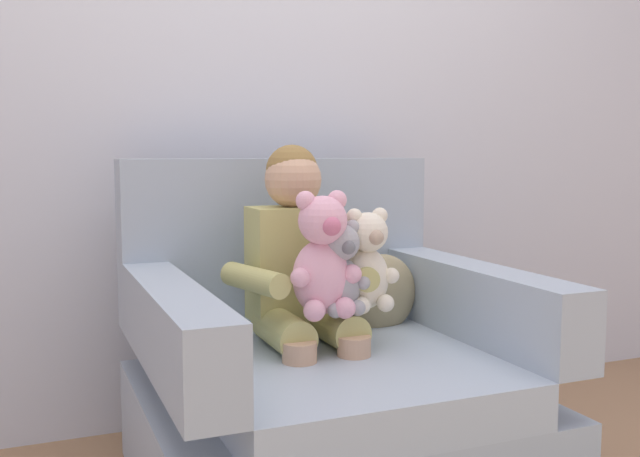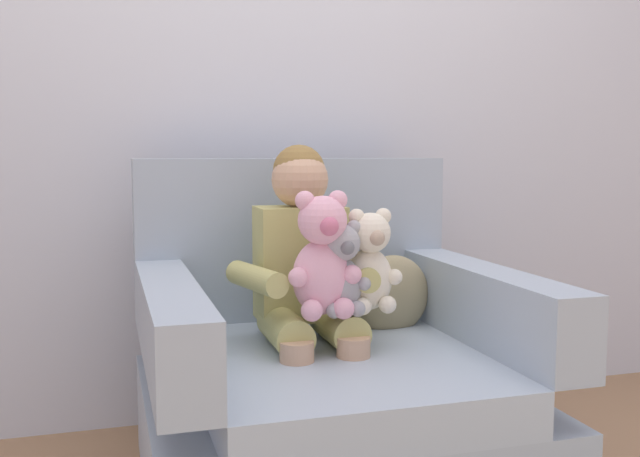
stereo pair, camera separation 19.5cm
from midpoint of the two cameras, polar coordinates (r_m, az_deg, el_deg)
back_wall at (r=2.74m, az=-1.78°, el=12.62°), size 6.00×0.10×2.60m
armchair at (r=2.16m, az=3.20°, el=-12.40°), size 1.05×1.02×0.97m
seated_child at (r=2.11m, az=1.54°, el=-3.38°), size 0.45×0.39×0.82m
plush_pink at (r=1.96m, az=3.02°, el=-2.37°), size 0.21×0.17×0.35m
plush_cream at (r=2.04m, az=6.73°, el=-2.79°), size 0.17×0.14×0.29m
plush_grey at (r=1.99m, az=4.55°, el=-3.40°), size 0.16×0.13×0.26m
throw_pillow at (r=2.33m, az=8.13°, el=-5.29°), size 0.27×0.15×0.26m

